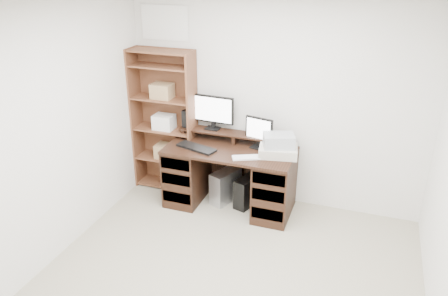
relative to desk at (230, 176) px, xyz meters
The scene contains 14 objects.
room 1.90m from the desk, 75.84° to the right, with size 3.54×4.04×2.54m.
desk is the anchor object (origin of this frame).
riser_shelf 0.50m from the desk, 90.00° to the left, with size 1.40×0.22×0.12m.
monitor_wide 0.81m from the desk, 139.91° to the left, with size 0.52×0.14×0.41m.
monitor_small 0.65m from the desk, 26.48° to the left, with size 0.34×0.16×0.37m.
speaker 0.89m from the desk, 162.52° to the left, with size 0.09×0.09×0.21m, color black.
keyboard_black 0.54m from the desk, 160.81° to the right, with size 0.49×0.16×0.03m, color black.
keyboard_white 0.50m from the desk, 29.89° to the right, with size 0.39×0.12×0.02m, color silver.
mouse 0.66m from the desk, 11.24° to the right, with size 0.08×0.05×0.03m, color silver.
printer 0.70m from the desk, ahead, with size 0.42×0.32×0.11m, color #BBB4A3.
basket 0.78m from the desk, ahead, with size 0.34×0.24×0.14m, color #9CA1A6.
tower_silver 0.22m from the desk, 137.12° to the left, with size 0.18×0.41×0.41m, color #B2B3B9.
tower_black 0.29m from the desk, 20.35° to the left, with size 0.26×0.40×0.37m.
bookshelf 1.09m from the desk, 167.17° to the left, with size 0.80×0.30×1.80m.
Camera 1 is at (1.05, -2.73, 2.81)m, focal length 35.00 mm.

